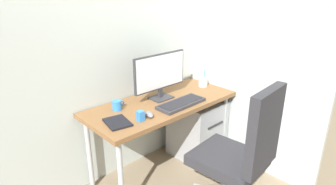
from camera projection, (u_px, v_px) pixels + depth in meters
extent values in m
plane|color=gray|center=(163.00, 170.00, 2.75)|extent=(8.00, 8.00, 0.00)
cube|color=#B7C1BC|center=(136.00, 19.00, 2.48)|extent=(2.67, 0.04, 2.80)
cube|color=#B7C1BC|center=(234.00, 18.00, 2.58)|extent=(0.04, 1.90, 2.80)
cube|color=brown|center=(162.00, 104.00, 2.50)|extent=(1.37, 0.60, 0.04)
cylinder|color=#B2B5BA|center=(121.00, 181.00, 2.07)|extent=(0.04, 0.04, 0.68)
cylinder|color=#B2B5BA|center=(224.00, 127.00, 2.86)|extent=(0.04, 0.04, 0.68)
cylinder|color=#B2B5BA|center=(89.00, 154.00, 2.39)|extent=(0.04, 0.04, 0.68)
cylinder|color=#B2B5BA|center=(190.00, 112.00, 3.18)|extent=(0.04, 0.04, 0.68)
sphere|color=black|center=(222.00, 178.00, 2.59)|extent=(0.05, 0.05, 0.05)
cube|color=#B2B5BA|center=(223.00, 184.00, 2.45)|extent=(0.23, 0.21, 0.03)
cylinder|color=#B2B5BA|center=(226.00, 179.00, 2.27)|extent=(0.04, 0.04, 0.28)
cube|color=#2D2D33|center=(228.00, 159.00, 2.21)|extent=(0.51, 0.55, 0.09)
cube|color=#2D2D33|center=(264.00, 131.00, 1.93)|extent=(0.42, 0.11, 0.60)
cube|color=#9EA0A5|center=(197.00, 128.00, 2.92)|extent=(0.44, 0.47, 0.60)
cube|color=#262628|center=(216.00, 125.00, 2.72)|extent=(0.22, 0.01, 0.02)
cube|color=#333338|center=(161.00, 98.00, 2.57)|extent=(0.19, 0.15, 0.01)
cube|color=#333338|center=(160.00, 92.00, 2.55)|extent=(0.04, 0.02, 0.09)
cube|color=#333338|center=(160.00, 71.00, 2.49)|extent=(0.56, 0.02, 0.32)
cube|color=silver|center=(161.00, 72.00, 2.48)|extent=(0.53, 0.01, 0.29)
cube|color=#333338|center=(181.00, 103.00, 2.42)|extent=(0.46, 0.19, 0.03)
cube|color=black|center=(181.00, 102.00, 2.42)|extent=(0.42, 0.15, 0.00)
ellipsoid|color=slate|center=(149.00, 114.00, 2.21)|extent=(0.08, 0.12, 0.04)
cylinder|color=silver|center=(203.00, 82.00, 2.86)|extent=(0.09, 0.09, 0.10)
cylinder|color=#B2B5BA|center=(203.00, 76.00, 2.83)|extent=(0.02, 0.01, 0.11)
cylinder|color=#B2B5BA|center=(204.00, 76.00, 2.84)|extent=(0.02, 0.01, 0.11)
torus|color=orange|center=(203.00, 81.00, 2.86)|extent=(0.03, 0.04, 0.01)
cylinder|color=#337FD8|center=(205.00, 77.00, 2.83)|extent=(0.03, 0.01, 0.15)
cylinder|color=#3FAD59|center=(205.00, 77.00, 2.85)|extent=(0.02, 0.02, 0.13)
cube|color=black|center=(117.00, 122.00, 2.10)|extent=(0.20, 0.24, 0.02)
cylinder|color=#337FD8|center=(117.00, 105.00, 2.32)|extent=(0.08, 0.08, 0.08)
torus|color=#337FD8|center=(122.00, 103.00, 2.35)|extent=(0.05, 0.01, 0.05)
cube|color=#337FD8|center=(140.00, 116.00, 2.13)|extent=(0.05, 0.05, 0.08)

